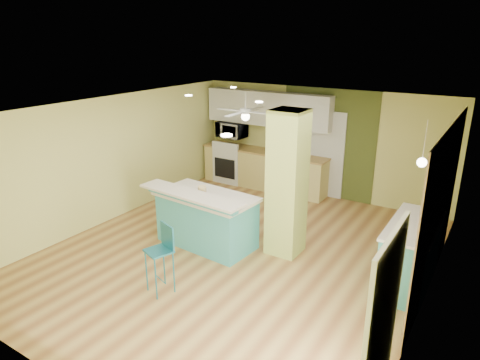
% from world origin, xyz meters
% --- Properties ---
extents(floor, '(6.00, 7.00, 0.01)m').
position_xyz_m(floor, '(0.00, 0.00, -0.01)').
color(floor, brown).
rests_on(floor, ground).
extents(ceiling, '(6.00, 7.00, 0.01)m').
position_xyz_m(ceiling, '(0.00, 0.00, 2.50)').
color(ceiling, white).
rests_on(ceiling, wall_back).
extents(wall_back, '(6.00, 0.01, 2.50)m').
position_xyz_m(wall_back, '(0.00, 3.50, 1.25)').
color(wall_back, '#CDCB6D').
rests_on(wall_back, floor).
extents(wall_front, '(6.00, 0.01, 2.50)m').
position_xyz_m(wall_front, '(0.00, -3.50, 1.25)').
color(wall_front, '#CDCB6D').
rests_on(wall_front, floor).
extents(wall_left, '(0.01, 7.00, 2.50)m').
position_xyz_m(wall_left, '(-3.00, 0.00, 1.25)').
color(wall_left, '#CDCB6D').
rests_on(wall_left, floor).
extents(wall_right, '(0.01, 7.00, 2.50)m').
position_xyz_m(wall_right, '(3.00, 0.00, 1.25)').
color(wall_right, '#CDCB6D').
rests_on(wall_right, floor).
extents(wood_panel, '(0.02, 3.40, 2.50)m').
position_xyz_m(wood_panel, '(2.99, 0.60, 1.25)').
color(wood_panel, '#806449').
rests_on(wood_panel, floor).
extents(olive_accent, '(2.20, 0.02, 2.50)m').
position_xyz_m(olive_accent, '(0.20, 3.49, 1.25)').
color(olive_accent, '#475220').
rests_on(olive_accent, floor).
extents(interior_door, '(0.82, 0.05, 2.00)m').
position_xyz_m(interior_door, '(0.20, 3.46, 1.00)').
color(interior_door, silver).
rests_on(interior_door, floor).
extents(french_door, '(0.04, 1.08, 2.10)m').
position_xyz_m(french_door, '(2.97, -2.30, 1.05)').
color(french_door, silver).
rests_on(french_door, floor).
extents(column, '(0.55, 0.55, 2.50)m').
position_xyz_m(column, '(0.65, 0.50, 1.25)').
color(column, '#AEBE58').
rests_on(column, floor).
extents(kitchen_run, '(3.25, 0.63, 0.94)m').
position_xyz_m(kitchen_run, '(-1.30, 3.20, 0.47)').
color(kitchen_run, '#D2C06E').
rests_on(kitchen_run, floor).
extents(stove, '(0.76, 0.66, 1.08)m').
position_xyz_m(stove, '(-2.25, 3.19, 0.46)').
color(stove, silver).
rests_on(stove, floor).
extents(upper_cabinets, '(3.20, 0.34, 0.80)m').
position_xyz_m(upper_cabinets, '(-1.30, 3.32, 1.95)').
color(upper_cabinets, silver).
rests_on(upper_cabinets, wall_back).
extents(microwave, '(0.70, 0.48, 0.39)m').
position_xyz_m(microwave, '(-2.25, 3.20, 1.35)').
color(microwave, white).
rests_on(microwave, wall_back).
extents(ceiling_fan, '(1.41, 1.41, 0.61)m').
position_xyz_m(ceiling_fan, '(-1.10, 2.00, 2.08)').
color(ceiling_fan, white).
rests_on(ceiling_fan, ceiling).
extents(pendant_lamp, '(0.14, 0.14, 0.69)m').
position_xyz_m(pendant_lamp, '(2.65, 0.75, 1.88)').
color(pendant_lamp, white).
rests_on(pendant_lamp, ceiling).
extents(wall_decor, '(0.03, 0.90, 0.70)m').
position_xyz_m(wall_decor, '(2.96, 0.80, 1.55)').
color(wall_decor, brown).
rests_on(wall_decor, wood_panel).
extents(peninsula, '(2.08, 1.23, 1.10)m').
position_xyz_m(peninsula, '(-0.66, -0.03, 0.51)').
color(peninsula, teal).
rests_on(peninsula, floor).
extents(bar_stool, '(0.44, 0.44, 1.05)m').
position_xyz_m(bar_stool, '(-0.31, -1.55, 0.70)').
color(bar_stool, teal).
rests_on(bar_stool, floor).
extents(side_counter, '(0.66, 1.56, 1.00)m').
position_xyz_m(side_counter, '(2.70, 0.56, 0.50)').
color(side_counter, teal).
rests_on(side_counter, floor).
extents(fruit_bowl, '(0.39, 0.39, 0.08)m').
position_xyz_m(fruit_bowl, '(-1.04, 3.19, 0.98)').
color(fruit_bowl, '#3C2618').
rests_on(fruit_bowl, kitchen_run).
extents(canister, '(0.15, 0.15, 0.17)m').
position_xyz_m(canister, '(-0.70, -0.08, 1.04)').
color(canister, gold).
rests_on(canister, peninsula).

